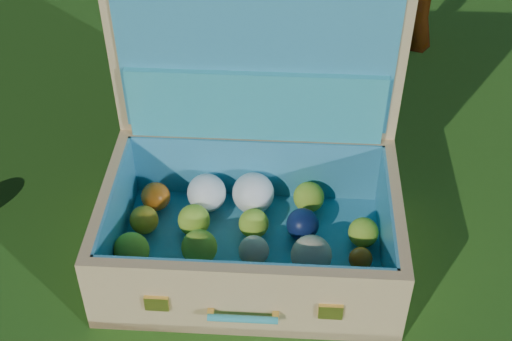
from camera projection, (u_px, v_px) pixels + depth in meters
name	position (u px, v px, depth m)	size (l,w,h in m)	color
ground	(273.00, 265.00, 1.49)	(60.00, 60.00, 0.00)	#215114
suitcase	(251.00, 179.00, 1.45)	(0.63, 0.48, 0.58)	#DAB375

